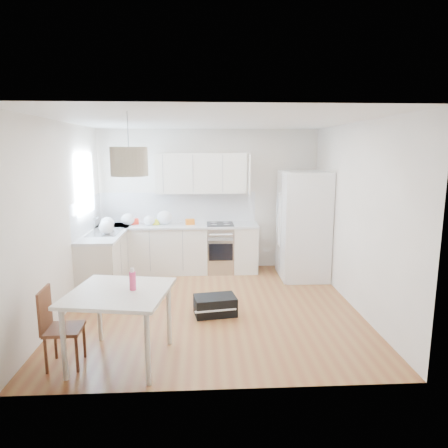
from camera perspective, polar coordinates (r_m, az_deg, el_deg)
The scene contains 29 objects.
floor at distance 6.08m, azimuth -1.69°, elevation -11.73°, with size 4.20×4.20×0.00m, color brown.
ceiling at distance 5.65m, azimuth -1.84°, elevation 14.56°, with size 4.20×4.20×0.00m, color white.
wall_back at distance 7.79m, azimuth -2.14°, elevation 3.47°, with size 4.20×4.20×0.00m, color beige.
wall_left at distance 6.04m, azimuth -22.11°, elevation 0.67°, with size 4.20×4.20×0.00m, color beige.
wall_right at distance 6.13m, azimuth 18.27°, elevation 1.05°, with size 4.20×4.20×0.00m, color beige.
window_glassblock at distance 7.08m, azimuth -19.26°, elevation 5.45°, with size 0.02×1.00×1.00m, color #BFE0F9.
cabinets_back at distance 7.67m, azimuth -6.55°, elevation -3.61°, with size 3.00×0.60×0.88m, color silver.
cabinets_left at distance 7.27m, azimuth -16.34°, elevation -4.76°, with size 0.60×1.80×0.88m, color silver.
counter_back at distance 7.57m, azimuth -6.62°, elevation -0.24°, with size 3.02×0.64×0.04m, color silver.
counter_left at distance 7.17m, azimuth -16.53°, elevation -1.21°, with size 0.64×1.82×0.04m, color silver.
backsplash_back at distance 7.81m, azimuth -6.54°, elevation 2.40°, with size 3.00×0.01×0.58m, color white.
backsplash_left at distance 7.19m, azimuth -18.94°, elevation 1.20°, with size 0.01×1.80×0.58m, color white.
upper_cabinets at distance 7.58m, azimuth -3.29°, elevation 7.26°, with size 1.70×0.32×0.75m, color silver.
range_oven at distance 7.66m, azimuth -0.56°, elevation -3.56°, with size 0.50×0.61×0.88m, color #B0B3B5, non-canonical shape.
sink at distance 7.12m, azimuth -16.63°, elevation -1.17°, with size 0.50×0.80×0.16m, color #B0B3B5, non-canonical shape.
refrigerator at distance 7.37m, azimuth 11.34°, elevation -0.15°, with size 0.91×0.97×1.93m, color white, non-canonical shape.
dining_table at distance 4.52m, azimuth -14.72°, elevation -10.30°, with size 1.18×1.18×0.81m.
dining_chair at distance 4.72m, azimuth -21.87°, elevation -13.54°, with size 0.37×0.37×0.87m, color #482615, non-canonical shape.
drink_bottle at distance 4.45m, azimuth -12.93°, elevation -7.67°, with size 0.07×0.07×0.24m, color #E33F74.
gym_bag at distance 5.77m, azimuth -1.27°, elevation -11.54°, with size 0.58×0.38×0.27m, color black.
pendant_lamp at distance 4.40m, azimuth -13.40°, elevation 8.68°, with size 0.39×0.39×0.31m, color #B8A78D.
grocery_bag_a at distance 7.66m, azimuth -13.57°, elevation 0.66°, with size 0.25×0.21×0.22m, color white.
grocery_bag_b at distance 7.56m, azimuth -10.62°, elevation 0.51°, with size 0.21×0.18×0.19m, color white.
grocery_bag_c at distance 7.59m, azimuth -8.47°, elevation 0.90°, with size 0.29×0.25×0.26m, color white.
grocery_bag_d at distance 7.36m, azimuth -16.32°, elevation 0.11°, with size 0.24×0.21×0.22m, color white.
grocery_bag_e at distance 6.94m, azimuth -16.45°, elevation -0.47°, with size 0.25×0.21×0.22m, color white.
snack_orange at distance 7.53m, azimuth -4.88°, elevation 0.32°, with size 0.16×0.10×0.11m, color orange.
snack_yellow at distance 7.62m, azimuth -9.74°, elevation 0.28°, with size 0.15×0.09×0.10m, color yellow.
snack_red at distance 7.72m, azimuth -12.73°, elevation 0.35°, with size 0.16×0.10×0.11m, color red.
Camera 1 is at (-0.13, -5.63, 2.29)m, focal length 32.00 mm.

